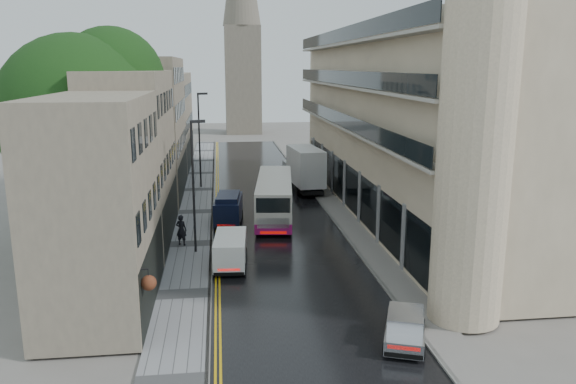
{
  "coord_description": "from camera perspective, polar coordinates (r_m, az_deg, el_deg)",
  "views": [
    {
      "loc": [
        -3.88,
        -16.18,
        11.39
      ],
      "look_at": [
        0.36,
        18.0,
        3.65
      ],
      "focal_mm": 35.0,
      "sensor_mm": 36.0,
      "label": 1
    }
  ],
  "objects": [
    {
      "name": "navy_van",
      "position": [
        40.12,
        -7.44,
        -2.18
      ],
      "size": [
        2.27,
        4.73,
        2.33
      ],
      "primitive_type": null,
      "rotation": [
        0.0,
        0.0,
        -0.1
      ],
      "color": "black",
      "rests_on": "road"
    },
    {
      "name": "white_van",
      "position": [
        31.54,
        -7.48,
        -6.78
      ],
      "size": [
        2.06,
        4.24,
        1.86
      ],
      "primitive_type": null,
      "rotation": [
        0.0,
        0.0,
        -0.07
      ],
      "color": "white",
      "rests_on": "road"
    },
    {
      "name": "tree_near",
      "position": [
        37.46,
        -20.4,
        5.05
      ],
      "size": [
        10.56,
        10.56,
        13.89
      ],
      "primitive_type": null,
      "color": "black",
      "rests_on": "ground"
    },
    {
      "name": "right_sidewalk",
      "position": [
        46.08,
        4.77,
        -1.62
      ],
      "size": [
        1.8,
        85.0,
        0.12
      ],
      "primitive_type": "cube",
      "color": "slate",
      "rests_on": "ground"
    },
    {
      "name": "lamp_post_near",
      "position": [
        34.5,
        -9.59,
        0.41
      ],
      "size": [
        0.93,
        0.48,
        8.12
      ],
      "primitive_type": null,
      "rotation": [
        0.0,
        0.0,
        0.33
      ],
      "color": "black",
      "rests_on": "left_sidewalk"
    },
    {
      "name": "old_shop_row",
      "position": [
        46.83,
        -13.92,
        5.68
      ],
      "size": [
        4.5,
        56.0,
        12.0
      ],
      "primitive_type": null,
      "color": "gray",
      "rests_on": "ground"
    },
    {
      "name": "pedestrian",
      "position": [
        36.72,
        -10.78,
        -3.81
      ],
      "size": [
        0.86,
        0.74,
        2.0
      ],
      "primitive_type": "imported",
      "rotation": [
        0.0,
        0.0,
        2.71
      ],
      "color": "black",
      "rests_on": "left_sidewalk"
    },
    {
      "name": "white_lorry",
      "position": [
        50.09,
        0.91,
        1.95
      ],
      "size": [
        3.12,
        8.05,
        4.12
      ],
      "primitive_type": null,
      "rotation": [
        0.0,
        0.0,
        0.1
      ],
      "color": "silver",
      "rests_on": "road"
    },
    {
      "name": "tree_far",
      "position": [
        50.15,
        -16.68,
        6.23
      ],
      "size": [
        9.24,
        9.24,
        12.46
      ],
      "primitive_type": null,
      "color": "black",
      "rests_on": "ground"
    },
    {
      "name": "silver_hatchback",
      "position": [
        23.62,
        9.91,
        -14.47
      ],
      "size": [
        2.72,
        3.93,
        1.35
      ],
      "primitive_type": null,
      "rotation": [
        0.0,
        0.0,
        -0.35
      ],
      "color": "silver",
      "rests_on": "road"
    },
    {
      "name": "lamp_post_far",
      "position": [
        53.46,
        -8.98,
        5.15
      ],
      "size": [
        1.0,
        0.62,
        8.84
      ],
      "primitive_type": null,
      "rotation": [
        0.0,
        0.0,
        0.43
      ],
      "color": "#232326",
      "rests_on": "left_sidewalk"
    },
    {
      "name": "cream_bus",
      "position": [
        39.93,
        -3.13,
        -1.63
      ],
      "size": [
        3.82,
        11.41,
        3.05
      ],
      "primitive_type": null,
      "rotation": [
        0.0,
        0.0,
        -0.12
      ],
      "color": "beige",
      "rests_on": "road"
    },
    {
      "name": "modern_block",
      "position": [
        44.72,
        11.53,
        6.77
      ],
      "size": [
        8.0,
        40.0,
        14.0
      ],
      "primitive_type": null,
      "color": "beige",
      "rests_on": "ground"
    },
    {
      "name": "left_sidewalk",
      "position": [
        45.17,
        -9.35,
        -2.04
      ],
      "size": [
        2.7,
        85.0,
        0.12
      ],
      "primitive_type": "cube",
      "color": "gray",
      "rests_on": "ground"
    },
    {
      "name": "road",
      "position": [
        45.31,
        -1.93,
        -1.89
      ],
      "size": [
        9.0,
        85.0,
        0.02
      ],
      "primitive_type": "cube",
      "color": "black",
      "rests_on": "ground"
    },
    {
      "name": "church_spire",
      "position": [
        98.66,
        -4.72,
        17.63
      ],
      "size": [
        6.4,
        6.4,
        40.0
      ],
      "primitive_type": null,
      "color": "#756D5D",
      "rests_on": "ground"
    }
  ]
}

